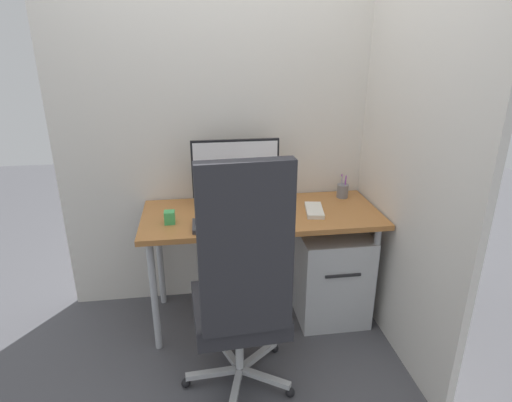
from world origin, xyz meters
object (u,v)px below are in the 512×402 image
at_px(filing_cabinet, 329,271).
at_px(pen_holder, 343,191).
at_px(monitor, 236,170).
at_px(mouse, 283,217).
at_px(office_chair, 242,288).
at_px(desk_clamp_accessory, 170,217).
at_px(notebook, 314,210).
at_px(keyboard, 231,224).

distance_m(filing_cabinet, pen_holder, 0.55).
bearing_deg(monitor, mouse, -46.62).
bearing_deg(pen_holder, office_chair, -132.05).
bearing_deg(desk_clamp_accessory, monitor, 28.20).
distance_m(office_chair, notebook, 0.82).
bearing_deg(pen_holder, notebook, -138.11).
xyz_separation_m(office_chair, mouse, (0.31, 0.54, 0.12)).
height_order(filing_cabinet, keyboard, keyboard).
bearing_deg(desk_clamp_accessory, mouse, -4.23).
bearing_deg(monitor, desk_clamp_accessory, -151.80).
distance_m(office_chair, pen_holder, 1.17).
height_order(keyboard, pen_holder, pen_holder).
relative_size(office_chair, pen_holder, 8.21).
relative_size(monitor, keyboard, 1.23).
relative_size(office_chair, keyboard, 2.97).
distance_m(monitor, keyboard, 0.39).
height_order(keyboard, notebook, keyboard).
xyz_separation_m(office_chair, desk_clamp_accessory, (-0.35, 0.59, 0.14)).
relative_size(office_chair, monitor, 2.42).
xyz_separation_m(filing_cabinet, notebook, (-0.13, -0.03, 0.46)).
height_order(monitor, keyboard, monitor).
xyz_separation_m(monitor, notebook, (0.46, -0.17, -0.22)).
bearing_deg(filing_cabinet, office_chair, -134.69).
bearing_deg(notebook, pen_holder, 51.48).
bearing_deg(monitor, office_chair, -93.90).
relative_size(office_chair, desk_clamp_accessory, 17.51).
xyz_separation_m(monitor, desk_clamp_accessory, (-0.41, -0.22, -0.20)).
bearing_deg(monitor, notebook, -20.56).
bearing_deg(notebook, office_chair, -119.91).
bearing_deg(notebook, filing_cabinet, 21.31).
relative_size(filing_cabinet, notebook, 2.65).
height_order(office_chair, filing_cabinet, office_chair).
xyz_separation_m(keyboard, mouse, (0.31, 0.05, 0.01)).
bearing_deg(keyboard, pen_holder, 25.26).
bearing_deg(monitor, keyboard, -100.81).
bearing_deg(desk_clamp_accessory, office_chair, -59.03).
height_order(filing_cabinet, mouse, mouse).
bearing_deg(pen_holder, desk_clamp_accessory, -166.36).
distance_m(office_chair, filing_cabinet, 0.99).
bearing_deg(notebook, desk_clamp_accessory, -167.53).
relative_size(office_chair, mouse, 13.38).
bearing_deg(mouse, desk_clamp_accessory, 166.73).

